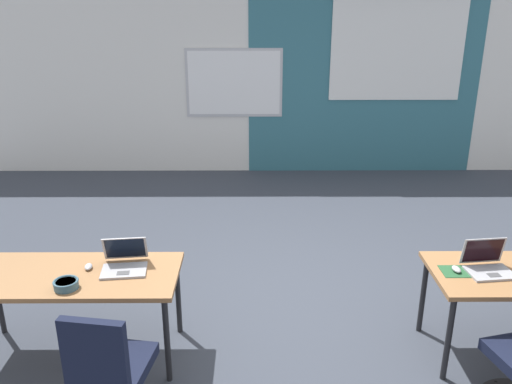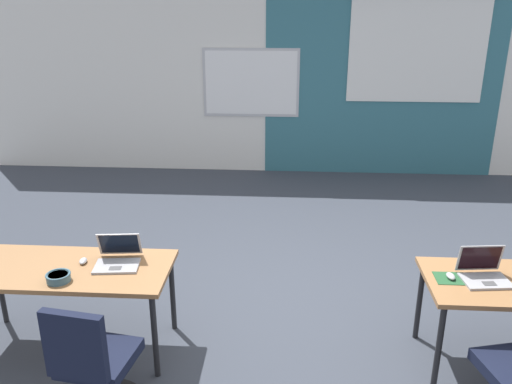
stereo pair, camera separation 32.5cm
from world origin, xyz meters
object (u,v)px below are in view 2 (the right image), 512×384
at_px(laptop_near_left_inner, 118,258).
at_px(laptop_near_right_inner, 484,273).
at_px(mouse_near_right_inner, 451,276).
at_px(desk_near_left, 66,274).
at_px(snack_bowl, 58,277).
at_px(mouse_near_left_inner, 83,261).
at_px(chair_near_left_inner, 95,370).

xyz_separation_m(laptop_near_left_inner, laptop_near_right_inner, (2.73, -0.06, 0.00)).
height_order(laptop_near_left_inner, mouse_near_right_inner, laptop_near_left_inner).
relative_size(desk_near_left, snack_bowl, 9.01).
xyz_separation_m(mouse_near_left_inner, mouse_near_right_inner, (2.76, -0.06, 0.00)).
relative_size(mouse_near_left_inner, chair_near_left_inner, 0.12).
bearing_deg(laptop_near_left_inner, desk_near_left, -174.86).
xyz_separation_m(laptop_near_right_inner, mouse_near_right_inner, (-0.23, -0.01, -0.03)).
distance_m(laptop_near_right_inner, snack_bowl, 3.08).
xyz_separation_m(laptop_near_left_inner, mouse_near_left_inner, (-0.27, -0.00, -0.03)).
relative_size(laptop_near_left_inner, mouse_near_right_inner, 3.46).
distance_m(mouse_near_left_inner, laptop_near_right_inner, 3.00).
relative_size(desk_near_left, laptop_near_right_inner, 4.45).
bearing_deg(laptop_near_right_inner, mouse_near_left_inner, 172.43).
relative_size(desk_near_left, mouse_near_left_inner, 14.84).
xyz_separation_m(laptop_near_right_inner, snack_bowl, (-3.07, -0.23, -0.01)).
bearing_deg(mouse_near_left_inner, desk_near_left, -146.53).
height_order(laptop_near_right_inner, snack_bowl, laptop_near_right_inner).
distance_m(desk_near_left, laptop_near_right_inner, 3.11).
height_order(chair_near_left_inner, laptop_near_right_inner, laptop_near_right_inner).
bearing_deg(laptop_near_left_inner, chair_near_left_inner, -91.31).
distance_m(mouse_near_right_inner, snack_bowl, 2.85).
height_order(desk_near_left, mouse_near_right_inner, mouse_near_right_inner).
relative_size(mouse_near_left_inner, mouse_near_right_inner, 1.03).
bearing_deg(laptop_near_left_inner, laptop_near_right_inner, -7.43).
bearing_deg(snack_bowl, laptop_near_left_inner, 39.71).
bearing_deg(laptop_near_left_inner, snack_bowl, -146.54).
height_order(mouse_near_left_inner, chair_near_left_inner, chair_near_left_inner).
bearing_deg(desk_near_left, snack_bowl, -79.32).
relative_size(laptop_near_left_inner, snack_bowl, 2.04).
relative_size(desk_near_left, laptop_near_left_inner, 4.42).
bearing_deg(chair_near_left_inner, laptop_near_left_inner, -76.10).
bearing_deg(mouse_near_right_inner, desk_near_left, -179.80).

